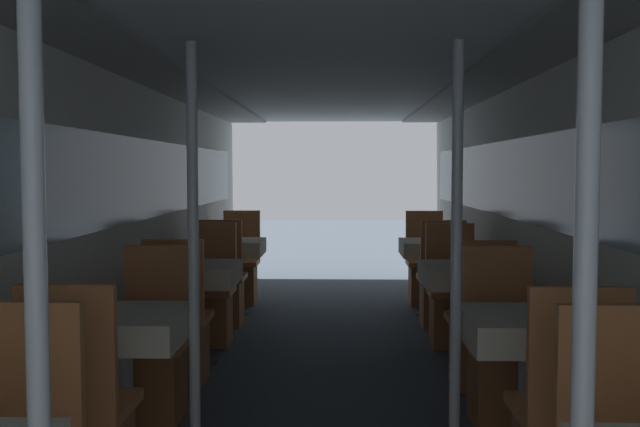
% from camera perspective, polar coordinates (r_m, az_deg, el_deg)
% --- Properties ---
extents(wall_left, '(0.05, 10.29, 2.10)m').
position_cam_1_polar(wall_left, '(4.87, -16.32, -1.02)').
color(wall_left, silver).
rests_on(wall_left, ground_plane).
extents(wall_right, '(0.05, 10.29, 2.10)m').
position_cam_1_polar(wall_right, '(4.82, 17.73, -1.09)').
color(wall_right, silver).
rests_on(wall_right, ground_plane).
extents(ceiling_panel, '(2.84, 10.29, 0.07)m').
position_cam_1_polar(ceiling_panel, '(4.67, 0.64, 11.80)').
color(ceiling_panel, silver).
rests_on(ceiling_panel, wall_left).
extents(support_pole_left_0, '(0.06, 0.06, 2.10)m').
position_cam_1_polar(support_pole_left_0, '(1.88, -21.68, -9.70)').
color(support_pole_left_0, silver).
rests_on(support_pole_left_0, ground_plane).
extents(dining_table_left_1, '(0.64, 0.64, 0.76)m').
position_cam_1_polar(dining_table_left_1, '(3.78, -15.55, -9.31)').
color(dining_table_left_1, '#4C4C51').
rests_on(dining_table_left_1, ground_plane).
extents(chair_left_far_1, '(0.41, 0.41, 1.02)m').
position_cam_1_polar(chair_left_far_1, '(4.40, -13.23, -11.89)').
color(chair_left_far_1, '#9C5B31').
rests_on(chair_left_far_1, ground_plane).
extents(support_pole_left_1, '(0.06, 0.06, 2.10)m').
position_cam_1_polar(support_pole_left_1, '(3.62, -10.09, -3.22)').
color(support_pole_left_1, silver).
rests_on(support_pole_left_1, ground_plane).
extents(dining_table_left_2, '(0.64, 0.64, 0.76)m').
position_cam_1_polar(dining_table_left_2, '(5.54, -9.92, -5.17)').
color(dining_table_left_2, '#4C4C51').
rests_on(dining_table_left_2, ground_plane).
extents(chair_left_near_2, '(0.41, 0.41, 1.02)m').
position_cam_1_polar(chair_left_near_2, '(5.04, -11.20, -9.85)').
color(chair_left_near_2, '#9C5B31').
rests_on(chair_left_near_2, ground_plane).
extents(chair_left_far_2, '(0.41, 0.41, 1.02)m').
position_cam_1_polar(chair_left_far_2, '(6.15, -8.81, -7.41)').
color(chair_left_far_2, '#9C5B31').
rests_on(chair_left_far_2, ground_plane).
extents(dining_table_left_3, '(0.64, 0.64, 0.76)m').
position_cam_1_polar(dining_table_left_3, '(7.33, -7.05, -3.02)').
color(dining_table_left_3, '#4C4C51').
rests_on(dining_table_left_3, ground_plane).
extents(chair_left_near_3, '(0.41, 0.41, 1.02)m').
position_cam_1_polar(chair_left_near_3, '(6.82, -7.76, -6.32)').
color(chair_left_near_3, '#9C5B31').
rests_on(chair_left_near_3, ground_plane).
extents(chair_left_far_3, '(0.41, 0.41, 1.02)m').
position_cam_1_polar(chair_left_far_3, '(7.94, -6.41, -4.91)').
color(chair_left_far_3, '#9C5B31').
rests_on(chair_left_far_3, ground_plane).
extents(support_pole_right_0, '(0.06, 0.06, 2.10)m').
position_cam_1_polar(support_pole_right_0, '(1.82, 20.33, -10.06)').
color(support_pole_right_0, silver).
rests_on(support_pole_right_0, ground_plane).
extents(dining_table_right_1, '(0.64, 0.64, 0.76)m').
position_cam_1_polar(dining_table_right_1, '(3.74, 16.40, -9.47)').
color(dining_table_right_1, '#4C4C51').
rests_on(dining_table_right_1, ground_plane).
extents(chair_right_far_1, '(0.41, 0.41, 1.02)m').
position_cam_1_polar(chair_right_far_1, '(4.36, 14.35, -12.03)').
color(chair_right_far_1, '#9C5B31').
rests_on(chair_right_far_1, ground_plane).
extents(support_pole_right_1, '(0.06, 0.06, 2.10)m').
position_cam_1_polar(support_pole_right_1, '(3.59, 10.84, -3.28)').
color(support_pole_right_1, silver).
rests_on(support_pole_right_1, ground_plane).
extents(dining_table_right_2, '(0.64, 0.64, 0.76)m').
position_cam_1_polar(dining_table_right_2, '(5.51, 11.48, -5.23)').
color(dining_table_right_2, '#4C4C51').
rests_on(dining_table_right_2, ground_plane).
extents(chair_right_near_2, '(0.41, 0.41, 1.02)m').
position_cam_1_polar(chair_right_near_2, '(5.01, 12.58, -9.95)').
color(chair_right_near_2, '#9C5B31').
rests_on(chair_right_near_2, ground_plane).
extents(chair_right_far_2, '(0.41, 0.41, 1.02)m').
position_cam_1_polar(chair_right_far_2, '(6.12, 10.51, -7.47)').
color(chair_right_far_2, '#9C5B31').
rests_on(chair_right_far_2, ground_plane).
extents(dining_table_right_3, '(0.64, 0.64, 0.76)m').
position_cam_1_polar(dining_table_right_3, '(7.31, 9.00, -3.05)').
color(dining_table_right_3, '#4C4C51').
rests_on(dining_table_right_3, ground_plane).
extents(chair_right_near_3, '(0.41, 0.41, 1.02)m').
position_cam_1_polar(chair_right_near_3, '(6.79, 9.60, -6.37)').
color(chair_right_near_3, '#9C5B31').
rests_on(chair_right_near_3, ground_plane).
extents(chair_right_far_3, '(0.41, 0.41, 1.02)m').
position_cam_1_polar(chair_right_far_3, '(7.92, 8.44, -4.95)').
color(chair_right_far_3, '#9C5B31').
rests_on(chair_right_far_3, ground_plane).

